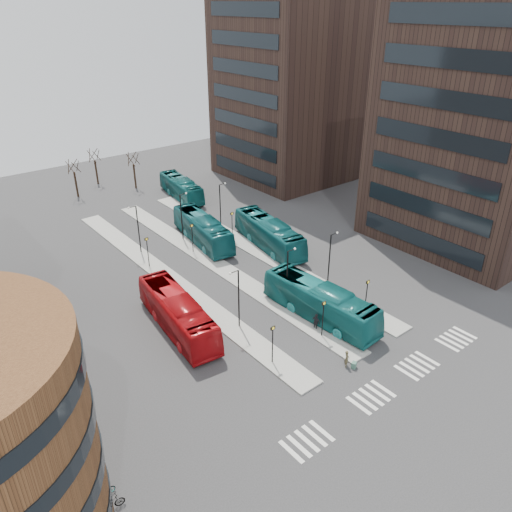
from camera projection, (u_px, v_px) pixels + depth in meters
ground at (422, 421)px, 36.90m from camera, size 160.00×160.00×0.00m
island_left at (170, 279)px, 55.41m from camera, size 2.50×45.00×0.15m
island_mid at (214, 263)px, 58.75m from camera, size 2.50×45.00×0.15m
island_right at (254, 249)px, 62.09m from camera, size 2.50×45.00×0.15m
suitcase at (354, 365)px, 42.08m from camera, size 0.54×0.49×0.56m
red_bus at (178, 313)px, 46.40m from camera, size 4.48×12.93×3.53m
teal_bus_a at (320, 302)px, 48.04m from camera, size 3.81×13.04×3.59m
teal_bus_b at (203, 229)px, 63.29m from camera, size 4.79×12.85×3.50m
teal_bus_c at (269, 234)px, 62.02m from camera, size 5.16×13.28×3.61m
teal_bus_d at (181, 188)px, 77.63m from camera, size 4.28×11.79×3.21m
traveller at (347, 359)px, 42.04m from camera, size 0.68×0.64×1.57m
commuter_a at (200, 336)px, 44.59m from camera, size 1.04×0.88×1.86m
commuter_b at (316, 322)px, 46.69m from camera, size 0.48×1.03×1.72m
commuter_c at (298, 290)px, 51.82m from camera, size 1.10×1.22×1.64m
bicycle_mid at (111, 503)px, 30.27m from camera, size 1.78×0.76×1.03m
bicycle_far at (103, 492)px, 31.12m from camera, size 1.56×0.62×0.80m
crosswalk_stripes at (393, 382)px, 40.64m from camera, size 22.35×2.40×0.01m
tower_near at (486, 120)px, 58.91m from camera, size 20.12×20.00×30.00m
tower_far at (292, 86)px, 82.44m from camera, size 20.12×20.00×30.00m
sign_poles at (248, 269)px, 52.61m from camera, size 12.45×22.12×3.65m
lamp_posts at (228, 241)px, 56.11m from camera, size 14.04×20.24×6.12m
bare_trees at (102, 173)px, 80.52m from camera, size 10.97×8.14×5.90m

